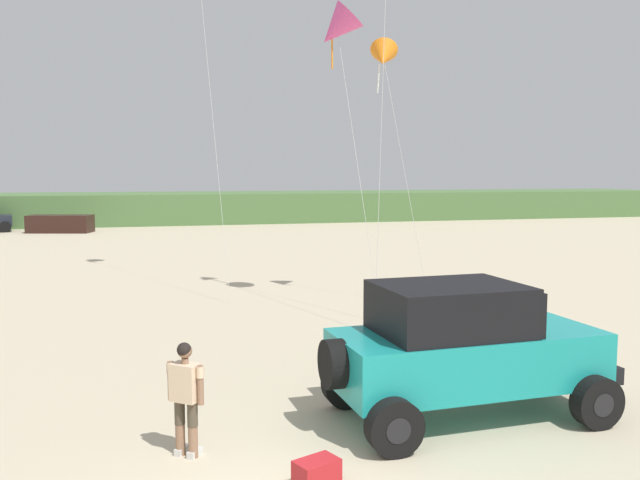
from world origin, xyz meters
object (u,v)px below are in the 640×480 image
object	(u,v)px
person_watching	(186,393)
kite_orange_streamer	(337,28)
jeep	(464,347)
kite_green_box	(383,57)
distant_sedan	(60,224)
cooler_box	(317,474)

from	to	relation	value
person_watching	kite_orange_streamer	bearing A→B (deg)	62.10
jeep	person_watching	xyz separation A→B (m)	(-4.52, -0.34, -0.26)
jeep	kite_green_box	bearing A→B (deg)	77.58
person_watching	kite_orange_streamer	distance (m)	13.04
distant_sedan	kite_orange_streamer	size ratio (longest dim) A/B	0.46
cooler_box	kite_green_box	xyz separation A→B (m)	(5.09, 11.39, 7.37)
jeep	person_watching	bearing A→B (deg)	-175.68
person_watching	cooler_box	xyz separation A→B (m)	(1.55, -1.43, -0.75)
distant_sedan	cooler_box	bearing A→B (deg)	-64.18
jeep	kite_green_box	xyz separation A→B (m)	(2.12, 9.62, 6.36)
cooler_box	kite_green_box	bearing A→B (deg)	43.63
person_watching	cooler_box	world-z (taller)	person_watching
person_watching	kite_green_box	size ratio (longest dim) A/B	0.21
distant_sedan	kite_green_box	bearing A→B (deg)	-51.25
person_watching	distant_sedan	bearing A→B (deg)	98.82
person_watching	cooler_box	bearing A→B (deg)	-42.63
kite_orange_streamer	kite_green_box	xyz separation A→B (m)	(1.58, 0.41, -0.68)
kite_green_box	cooler_box	bearing A→B (deg)	-114.06
jeep	kite_green_box	world-z (taller)	kite_green_box
kite_orange_streamer	kite_green_box	bearing A→B (deg)	14.62
jeep	cooler_box	bearing A→B (deg)	-149.16
cooler_box	person_watching	bearing A→B (deg)	115.06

